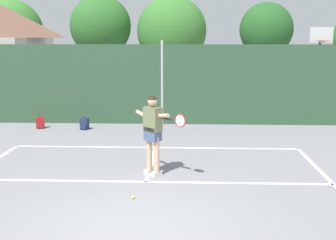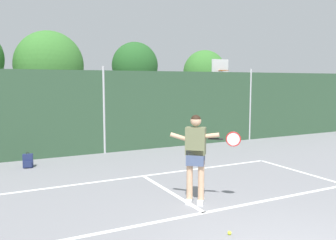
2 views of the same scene
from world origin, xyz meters
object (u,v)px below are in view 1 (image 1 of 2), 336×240
Objects in this scene: backpack_navy at (84,124)px; basketball_hoop at (320,59)px; tennis_player at (153,128)px; backpack_red at (40,123)px; tennis_ball at (133,197)px.

basketball_hoop is at bearing 18.28° from backpack_navy.
basketball_hoop is 9.52m from backpack_navy.
backpack_red is at bearing 130.97° from tennis_player.
basketball_hoop reaches higher than backpack_navy.
basketball_hoop is 11.54m from tennis_ball.
backpack_red is at bearing 121.75° from tennis_ball.
tennis_player is (-6.03, -7.82, -1.20)m from basketball_hoop.
basketball_hoop is 10.98m from backpack_red.
backpack_red reaches higher than tennis_ball.
backpack_navy is (-8.81, -2.91, -2.12)m from basketball_hoop.
tennis_player is at bearing 79.26° from tennis_ball.
tennis_ball is (-0.30, -1.56, -1.08)m from tennis_player.
basketball_hoop is 7.67× the size of backpack_navy.
basketball_hoop is 53.79× the size of tennis_ball.
tennis_player is 5.71m from backpack_navy.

